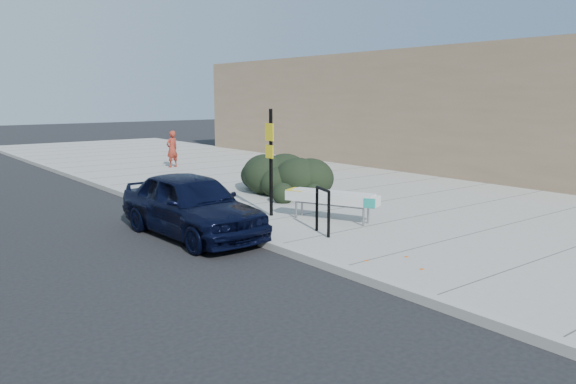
% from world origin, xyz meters
% --- Properties ---
extents(ground, '(120.00, 120.00, 0.00)m').
position_xyz_m(ground, '(0.00, 0.00, 0.00)').
color(ground, black).
rests_on(ground, ground).
extents(sidewalk_near, '(11.20, 50.00, 0.15)m').
position_xyz_m(sidewalk_near, '(5.60, 5.00, 0.07)').
color(sidewalk_near, gray).
rests_on(sidewalk_near, ground).
extents(curb_near, '(0.22, 50.00, 0.17)m').
position_xyz_m(curb_near, '(0.00, 5.00, 0.08)').
color(curb_near, '#9E9E99').
rests_on(curb_near, ground).
extents(building_near, '(6.00, 36.00, 5.00)m').
position_xyz_m(building_near, '(14.00, 3.00, 2.65)').
color(building_near, '#776047').
rests_on(building_near, sidewalk_near).
extents(bench, '(1.38, 2.44, 0.73)m').
position_xyz_m(bench, '(2.44, 1.00, 0.73)').
color(bench, gray).
rests_on(bench, sidewalk_near).
extents(bike_rack, '(0.27, 0.70, 1.07)m').
position_xyz_m(bike_rack, '(1.34, 0.10, 0.79)').
color(bike_rack, black).
rests_on(bike_rack, sidewalk_near).
extents(sign_post, '(0.10, 0.32, 2.78)m').
position_xyz_m(sign_post, '(1.59, 2.42, 1.72)').
color(sign_post, black).
rests_on(sign_post, sidewalk_near).
extents(hedge, '(2.08, 3.82, 1.39)m').
position_xyz_m(hedge, '(3.80, 5.25, 0.85)').
color(hedge, black).
rests_on(hedge, sidewalk_near).
extents(sedan_navy, '(1.94, 4.49, 1.51)m').
position_xyz_m(sedan_navy, '(-0.80, 2.29, 0.75)').
color(sedan_navy, black).
rests_on(sedan_navy, ground).
extents(pedestrian, '(0.66, 0.52, 1.61)m').
position_xyz_m(pedestrian, '(4.23, 13.30, 0.95)').
color(pedestrian, maroon).
rests_on(pedestrian, sidewalk_near).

